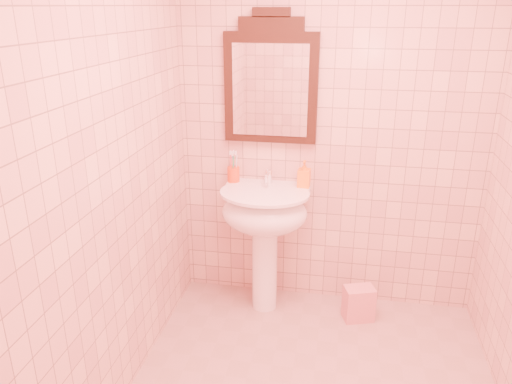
% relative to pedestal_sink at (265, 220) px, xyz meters
% --- Properties ---
extents(back_wall, '(2.00, 0.02, 2.50)m').
position_rel_pedestal_sink_xyz_m(back_wall, '(0.40, 0.23, 0.59)').
color(back_wall, beige).
rests_on(back_wall, floor).
extents(pedestal_sink, '(0.58, 0.58, 0.86)m').
position_rel_pedestal_sink_xyz_m(pedestal_sink, '(0.00, 0.00, 0.00)').
color(pedestal_sink, white).
rests_on(pedestal_sink, floor).
extents(faucet, '(0.04, 0.16, 0.11)m').
position_rel_pedestal_sink_xyz_m(faucet, '(0.00, 0.14, 0.26)').
color(faucet, white).
rests_on(faucet, pedestal_sink).
extents(mirror, '(0.60, 0.06, 0.83)m').
position_rel_pedestal_sink_xyz_m(mirror, '(0.00, 0.20, 0.86)').
color(mirror, black).
rests_on(mirror, back_wall).
extents(toothbrush_cup, '(0.08, 0.08, 0.19)m').
position_rel_pedestal_sink_xyz_m(toothbrush_cup, '(-0.24, 0.15, 0.25)').
color(toothbrush_cup, red).
rests_on(toothbrush_cup, pedestal_sink).
extents(soap_dispenser, '(0.08, 0.09, 0.18)m').
position_rel_pedestal_sink_xyz_m(soap_dispenser, '(0.24, 0.13, 0.29)').
color(soap_dispenser, orange).
rests_on(soap_dispenser, pedestal_sink).
extents(towel, '(0.22, 0.18, 0.24)m').
position_rel_pedestal_sink_xyz_m(towel, '(0.64, -0.03, -0.54)').
color(towel, '#E18A84').
rests_on(towel, floor).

